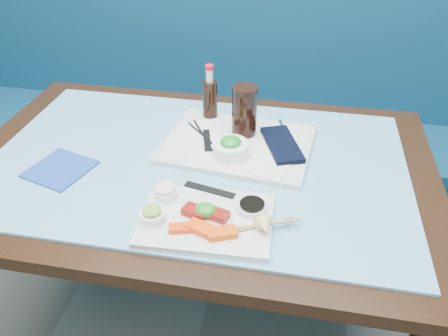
% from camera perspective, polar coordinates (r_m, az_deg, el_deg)
% --- Properties ---
extents(booth_bench, '(3.00, 0.56, 1.17)m').
position_cam_1_polar(booth_bench, '(2.20, 1.95, 5.03)').
color(booth_bench, navy).
rests_on(booth_bench, ground).
extents(dining_table, '(1.40, 0.90, 0.75)m').
position_cam_1_polar(dining_table, '(1.35, -3.45, -2.22)').
color(dining_table, black).
rests_on(dining_table, ground).
extents(glass_top, '(1.22, 0.76, 0.01)m').
position_cam_1_polar(glass_top, '(1.30, -3.59, 0.81)').
color(glass_top, '#65A8CA').
rests_on(glass_top, dining_table).
extents(sashimi_plate, '(0.33, 0.24, 0.02)m').
position_cam_1_polar(sashimi_plate, '(1.08, -2.28, -6.80)').
color(sashimi_plate, silver).
rests_on(sashimi_plate, glass_top).
extents(salmon_left, '(0.06, 0.04, 0.01)m').
position_cam_1_polar(salmon_left, '(1.04, -5.68, -7.83)').
color(salmon_left, '#FE3D0A').
rests_on(salmon_left, sashimi_plate).
extents(salmon_mid, '(0.08, 0.06, 0.02)m').
position_cam_1_polar(salmon_mid, '(1.03, -2.91, -7.95)').
color(salmon_mid, '#FF470A').
rests_on(salmon_mid, sashimi_plate).
extents(salmon_right, '(0.08, 0.06, 0.02)m').
position_cam_1_polar(salmon_right, '(1.02, -0.21, -8.52)').
color(salmon_right, '#F05309').
rests_on(salmon_right, sashimi_plate).
extents(tuna_left, '(0.07, 0.05, 0.02)m').
position_cam_1_polar(tuna_left, '(1.08, -3.81, -5.71)').
color(tuna_left, maroon).
rests_on(tuna_left, sashimi_plate).
extents(tuna_right, '(0.07, 0.05, 0.02)m').
position_cam_1_polar(tuna_right, '(1.07, -0.93, -6.10)').
color(tuna_right, maroon).
rests_on(tuna_right, sashimi_plate).
extents(seaweed_garnish, '(0.06, 0.06, 0.03)m').
position_cam_1_polar(seaweed_garnish, '(1.07, -2.46, -5.49)').
color(seaweed_garnish, '#23811D').
rests_on(seaweed_garnish, sashimi_plate).
extents(ramekin_wasabi, '(0.08, 0.08, 0.03)m').
position_cam_1_polar(ramekin_wasabi, '(1.07, -9.30, -6.29)').
color(ramekin_wasabi, white).
rests_on(ramekin_wasabi, sashimi_plate).
extents(wasabi_fill, '(0.06, 0.06, 0.01)m').
position_cam_1_polar(wasabi_fill, '(1.06, -9.39, -5.57)').
color(wasabi_fill, olive).
rests_on(wasabi_fill, ramekin_wasabi).
extents(ramekin_ginger, '(0.07, 0.07, 0.02)m').
position_cam_1_polar(ramekin_ginger, '(1.13, -7.64, -3.37)').
color(ramekin_ginger, white).
rests_on(ramekin_ginger, sashimi_plate).
extents(ginger_fill, '(0.06, 0.06, 0.01)m').
position_cam_1_polar(ginger_fill, '(1.12, -7.71, -2.66)').
color(ginger_fill, '#F3DAC7').
rests_on(ginger_fill, ramekin_ginger).
extents(soy_dish, '(0.09, 0.09, 0.01)m').
position_cam_1_polar(soy_dish, '(1.09, 3.67, -5.13)').
color(soy_dish, silver).
rests_on(soy_dish, sashimi_plate).
extents(soy_fill, '(0.08, 0.08, 0.01)m').
position_cam_1_polar(soy_fill, '(1.09, 3.69, -4.72)').
color(soy_fill, black).
rests_on(soy_fill, soy_dish).
extents(lemon_wedge, '(0.05, 0.05, 0.04)m').
position_cam_1_polar(lemon_wedge, '(1.02, 5.34, -7.65)').
color(lemon_wedge, '#FFD978').
rests_on(lemon_wedge, sashimi_plate).
extents(chopstick_sleeve, '(0.14, 0.05, 0.00)m').
position_cam_1_polar(chopstick_sleeve, '(1.15, -1.89, -2.86)').
color(chopstick_sleeve, black).
rests_on(chopstick_sleeve, sashimi_plate).
extents(wooden_chopstick_a, '(0.23, 0.10, 0.01)m').
position_cam_1_polar(wooden_chopstick_a, '(1.05, 3.46, -7.59)').
color(wooden_chopstick_a, tan).
rests_on(wooden_chopstick_a, sashimi_plate).
extents(wooden_chopstick_b, '(0.18, 0.11, 0.01)m').
position_cam_1_polar(wooden_chopstick_b, '(1.05, 4.00, -7.69)').
color(wooden_chopstick_b, '#986847').
rests_on(wooden_chopstick_b, sashimi_plate).
extents(serving_tray, '(0.47, 0.38, 0.02)m').
position_cam_1_polar(serving_tray, '(1.35, 1.81, 3.10)').
color(serving_tray, silver).
rests_on(serving_tray, glass_top).
extents(paper_placemat, '(0.44, 0.36, 0.00)m').
position_cam_1_polar(paper_placemat, '(1.35, 1.82, 3.43)').
color(paper_placemat, silver).
rests_on(paper_placemat, serving_tray).
extents(seaweed_bowl, '(0.13, 0.13, 0.04)m').
position_cam_1_polar(seaweed_bowl, '(1.28, 0.85, 2.47)').
color(seaweed_bowl, white).
rests_on(seaweed_bowl, serving_tray).
extents(seaweed_salad, '(0.08, 0.08, 0.03)m').
position_cam_1_polar(seaweed_salad, '(1.26, 0.86, 3.41)').
color(seaweed_salad, '#1F8720').
rests_on(seaweed_salad, seaweed_bowl).
extents(cola_glass, '(0.08, 0.08, 0.16)m').
position_cam_1_polar(cola_glass, '(1.35, 2.68, 7.44)').
color(cola_glass, black).
rests_on(cola_glass, serving_tray).
extents(navy_pouch, '(0.15, 0.22, 0.02)m').
position_cam_1_polar(navy_pouch, '(1.33, 7.56, 3.07)').
color(navy_pouch, black).
rests_on(navy_pouch, serving_tray).
extents(fork, '(0.03, 0.09, 0.01)m').
position_cam_1_polar(fork, '(1.43, 7.65, 5.26)').
color(fork, silver).
rests_on(fork, serving_tray).
extents(black_chopstick_a, '(0.13, 0.22, 0.01)m').
position_cam_1_polar(black_chopstick_a, '(1.35, -2.39, 3.70)').
color(black_chopstick_a, black).
rests_on(black_chopstick_a, serving_tray).
extents(black_chopstick_b, '(0.18, 0.18, 0.01)m').
position_cam_1_polar(black_chopstick_b, '(1.35, -2.06, 3.67)').
color(black_chopstick_b, black).
rests_on(black_chopstick_b, serving_tray).
extents(tray_sleeve, '(0.05, 0.13, 0.00)m').
position_cam_1_polar(tray_sleeve, '(1.36, -2.22, 3.63)').
color(tray_sleeve, black).
rests_on(tray_sleeve, serving_tray).
extents(cola_bottle_body, '(0.06, 0.06, 0.14)m').
position_cam_1_polar(cola_bottle_body, '(1.47, -1.84, 8.66)').
color(cola_bottle_body, black).
rests_on(cola_bottle_body, glass_top).
extents(cola_bottle_neck, '(0.03, 0.03, 0.04)m').
position_cam_1_polar(cola_bottle_neck, '(1.43, -1.91, 12.00)').
color(cola_bottle_neck, white).
rests_on(cola_bottle_neck, cola_bottle_body).
extents(cola_bottle_cap, '(0.03, 0.03, 0.01)m').
position_cam_1_polar(cola_bottle_cap, '(1.41, -1.93, 13.04)').
color(cola_bottle_cap, red).
rests_on(cola_bottle_cap, cola_bottle_neck).
extents(blue_napkin, '(0.20, 0.20, 0.01)m').
position_cam_1_polar(blue_napkin, '(1.34, -20.62, -0.12)').
color(blue_napkin, '#1B3D98').
rests_on(blue_napkin, glass_top).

